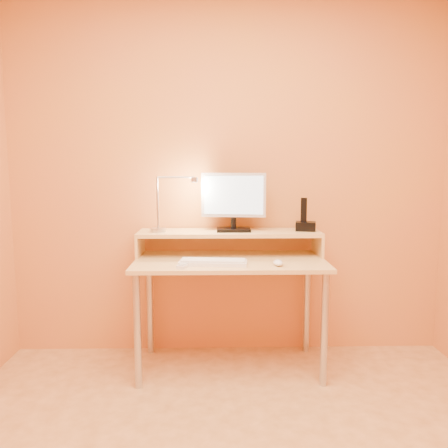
{
  "coord_description": "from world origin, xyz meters",
  "views": [
    {
      "loc": [
        -0.1,
        -1.56,
        1.31
      ],
      "look_at": [
        -0.04,
        1.13,
        0.95
      ],
      "focal_mm": 35.44,
      "sensor_mm": 36.0,
      "label": 1
    }
  ],
  "objects_px": {
    "lamp_base": "(158,230)",
    "monitor_panel": "(234,195)",
    "remote_control": "(186,264)",
    "keyboard": "(213,263)",
    "mouse": "(278,263)",
    "phone_dock": "(306,226)"
  },
  "relations": [
    {
      "from": "monitor_panel",
      "to": "lamp_base",
      "type": "xyz_separation_m",
      "value": [
        -0.49,
        -0.04,
        -0.23
      ]
    },
    {
      "from": "monitor_panel",
      "to": "keyboard",
      "type": "bearing_deg",
      "value": -107.07
    },
    {
      "from": "phone_dock",
      "to": "remote_control",
      "type": "height_order",
      "value": "phone_dock"
    },
    {
      "from": "phone_dock",
      "to": "mouse",
      "type": "relative_size",
      "value": 1.28
    },
    {
      "from": "lamp_base",
      "to": "keyboard",
      "type": "relative_size",
      "value": 0.25
    },
    {
      "from": "keyboard",
      "to": "remote_control",
      "type": "height_order",
      "value": "keyboard"
    },
    {
      "from": "monitor_panel",
      "to": "lamp_base",
      "type": "bearing_deg",
      "value": -168.57
    },
    {
      "from": "lamp_base",
      "to": "monitor_panel",
      "type": "bearing_deg",
      "value": 4.63
    },
    {
      "from": "keyboard",
      "to": "monitor_panel",
      "type": "bearing_deg",
      "value": 71.52
    },
    {
      "from": "remote_control",
      "to": "mouse",
      "type": "bearing_deg",
      "value": 20.03
    },
    {
      "from": "mouse",
      "to": "remote_control",
      "type": "distance_m",
      "value": 0.55
    },
    {
      "from": "lamp_base",
      "to": "mouse",
      "type": "bearing_deg",
      "value": -21.71
    },
    {
      "from": "monitor_panel",
      "to": "phone_dock",
      "type": "height_order",
      "value": "monitor_panel"
    },
    {
      "from": "lamp_base",
      "to": "keyboard",
      "type": "bearing_deg",
      "value": -36.42
    },
    {
      "from": "lamp_base",
      "to": "remote_control",
      "type": "relative_size",
      "value": 0.55
    },
    {
      "from": "monitor_panel",
      "to": "phone_dock",
      "type": "bearing_deg",
      "value": 5.61
    },
    {
      "from": "mouse",
      "to": "remote_control",
      "type": "height_order",
      "value": "mouse"
    },
    {
      "from": "keyboard",
      "to": "phone_dock",
      "type": "bearing_deg",
      "value": 31.04
    },
    {
      "from": "phone_dock",
      "to": "keyboard",
      "type": "height_order",
      "value": "phone_dock"
    },
    {
      "from": "monitor_panel",
      "to": "mouse",
      "type": "xyz_separation_m",
      "value": [
        0.25,
        -0.34,
        -0.38
      ]
    },
    {
      "from": "phone_dock",
      "to": "remote_control",
      "type": "distance_m",
      "value": 0.86
    },
    {
      "from": "remote_control",
      "to": "lamp_base",
      "type": "bearing_deg",
      "value": 144.35
    }
  ]
}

